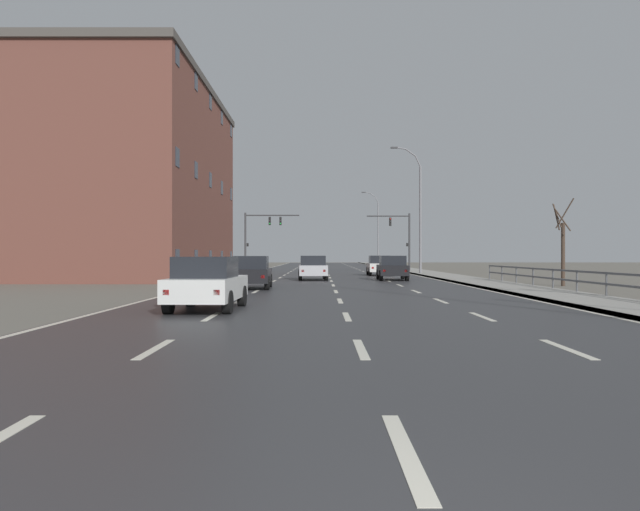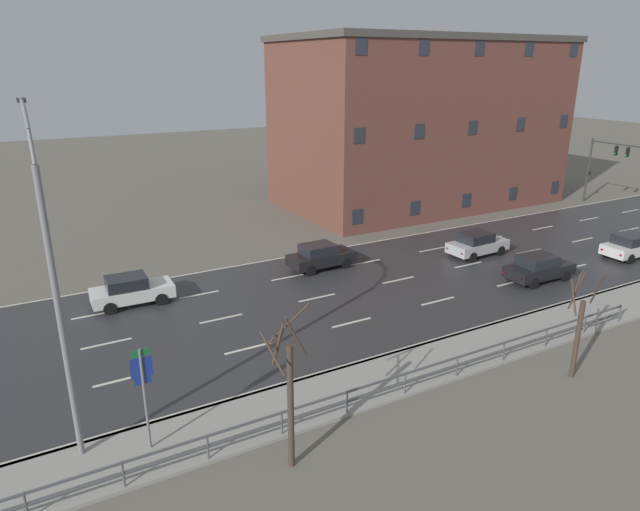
# 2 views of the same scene
# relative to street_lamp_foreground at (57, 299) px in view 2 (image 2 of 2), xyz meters

# --- Properties ---
(ground_plane) EXTENTS (160.00, 160.00, 0.12)m
(ground_plane) POSITION_rel_street_lamp_foreground_xyz_m (-7.44, 37.19, -5.47)
(ground_plane) COLOR #666056
(guardrail) EXTENTS (0.07, 28.31, 1.00)m
(guardrail) POSITION_rel_street_lamp_foreground_xyz_m (2.41, 9.89, -4.70)
(guardrail) COLOR #515459
(guardrail) RESTS_ON ground
(street_lamp_foreground) EXTENTS (2.55, 0.24, 11.06)m
(street_lamp_foreground) POSITION_rel_street_lamp_foreground_xyz_m (0.00, 0.00, 0.00)
(street_lamp_foreground) COLOR slate
(street_lamp_foreground) RESTS_ON ground
(highway_sign) EXTENTS (0.09, 0.68, 3.70)m
(highway_sign) POSITION_rel_street_lamp_foreground_xyz_m (0.95, 1.99, -3.04)
(highway_sign) COLOR slate
(highway_sign) RESTS_ON ground
(traffic_signal_left) EXTENTS (5.31, 0.36, 5.70)m
(traffic_signal_left) POSITION_rel_street_lamp_foreground_xyz_m (-14.00, 44.92, -1.46)
(traffic_signal_left) COLOR #38383A
(traffic_signal_left) RESTS_ON ground
(car_mid_centre) EXTENTS (1.92, 4.14, 1.57)m
(car_mid_centre) POSITION_rel_street_lamp_foreground_xyz_m (-11.42, 3.95, -4.60)
(car_mid_centre) COLOR silver
(car_mid_centre) RESTS_ON ground
(car_near_right) EXTENTS (1.88, 4.12, 1.57)m
(car_near_right) POSITION_rel_street_lamp_foreground_xyz_m (-3.49, 33.80, -4.60)
(car_near_right) COLOR silver
(car_near_right) RESTS_ON ground
(car_far_right) EXTENTS (1.97, 4.17, 1.57)m
(car_far_right) POSITION_rel_street_lamp_foreground_xyz_m (-8.60, 25.34, -4.60)
(car_far_right) COLOR #B7B7BC
(car_far_right) RESTS_ON ground
(car_near_left) EXTENTS (1.94, 4.16, 1.57)m
(car_near_left) POSITION_rel_street_lamp_foreground_xyz_m (-11.41, 15.22, -4.60)
(car_near_left) COLOR black
(car_near_left) RESTS_ON ground
(car_far_left) EXTENTS (1.93, 4.15, 1.57)m
(car_far_left) POSITION_rel_street_lamp_foreground_xyz_m (-3.50, 25.20, -4.60)
(car_far_left) COLOR black
(car_far_left) RESTS_ON ground
(brick_building) EXTENTS (13.46, 23.84, 14.10)m
(brick_building) POSITION_rel_street_lamp_foreground_xyz_m (-22.90, 31.48, 1.65)
(brick_building) COLOR brown
(brick_building) RESTS_ON ground
(bare_tree_near) EXTENTS (1.54, 1.62, 5.32)m
(bare_tree_near) POSITION_rel_street_lamp_foreground_xyz_m (3.80, 5.68, -2.92)
(bare_tree_near) COLOR #423328
(bare_tree_near) RESTS_ON ground
(bare_tree_mid) EXTENTS (1.22, 1.25, 4.62)m
(bare_tree_mid) POSITION_rel_street_lamp_foreground_xyz_m (4.51, 17.92, -3.38)
(bare_tree_mid) COLOR #423328
(bare_tree_mid) RESTS_ON ground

